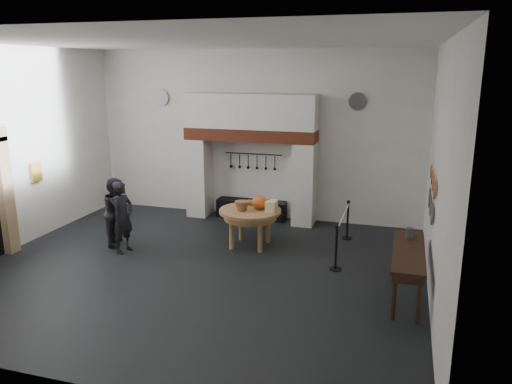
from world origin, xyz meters
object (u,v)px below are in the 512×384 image
(visitor_near, at_px, (123,217))
(barrier_post_near, at_px, (336,249))
(work_table, at_px, (250,211))
(iron_range, at_px, (251,209))
(visitor_far, at_px, (117,211))
(barrier_post_far, at_px, (348,221))
(side_table, at_px, (409,252))

(visitor_near, distance_m, barrier_post_near, 4.71)
(work_table, bearing_deg, barrier_post_near, -22.10)
(work_table, relative_size, visitor_near, 0.88)
(iron_range, height_order, visitor_far, visitor_far)
(visitor_far, relative_size, barrier_post_near, 1.76)
(visitor_far, height_order, barrier_post_far, visitor_far)
(visitor_near, bearing_deg, iron_range, -22.30)
(visitor_far, distance_m, side_table, 6.54)
(visitor_far, bearing_deg, work_table, -96.18)
(barrier_post_near, xyz_separation_m, barrier_post_far, (0.00, 2.00, 0.00))
(visitor_near, xyz_separation_m, barrier_post_far, (4.68, 2.32, -0.36))
(barrier_post_near, bearing_deg, side_table, -32.17)
(visitor_far, relative_size, side_table, 0.72)
(side_table, xyz_separation_m, barrier_post_near, (-1.39, 0.87, -0.42))
(visitor_far, relative_size, barrier_post_far, 1.76)
(work_table, xyz_separation_m, side_table, (3.48, -1.72, 0.03))
(work_table, distance_m, barrier_post_far, 2.42)
(iron_range, relative_size, barrier_post_far, 2.11)
(visitor_near, xyz_separation_m, visitor_far, (-0.40, 0.40, -0.01))
(visitor_far, bearing_deg, iron_range, -60.18)
(iron_range, bearing_deg, barrier_post_near, -47.32)
(iron_range, distance_m, visitor_far, 3.75)
(side_table, height_order, barrier_post_far, same)
(side_table, relative_size, barrier_post_near, 2.44)
(barrier_post_near, bearing_deg, work_table, 157.90)
(iron_range, height_order, work_table, work_table)
(work_table, bearing_deg, side_table, -26.33)
(iron_range, bearing_deg, visitor_near, -121.14)
(work_table, bearing_deg, visitor_near, -155.77)
(work_table, distance_m, visitor_far, 3.09)
(barrier_post_far, bearing_deg, barrier_post_near, -90.00)
(visitor_near, distance_m, side_table, 6.10)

